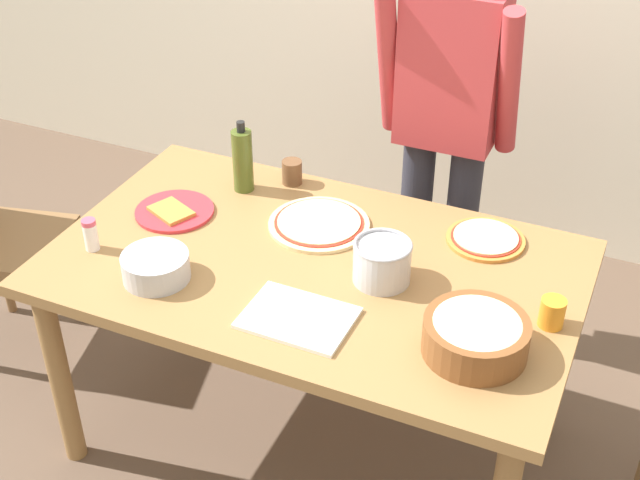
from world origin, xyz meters
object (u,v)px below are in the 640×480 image
Objects in this scene: pizza_raw_on_board at (319,224)px; salt_shaker at (91,235)px; cup_orange at (552,313)px; cutting_board_white at (298,318)px; popcorn_bowl at (476,334)px; cup_small_brown at (292,172)px; mixing_bowl_steel at (156,267)px; person_cook at (447,118)px; olive_oil_bottle at (243,160)px; steel_pot at (382,262)px; dining_table at (313,286)px; pizza_cooked_on_tray at (486,239)px; plate_with_slice at (174,211)px.

pizza_raw_on_board is 3.10× the size of salt_shaker.
cup_orange reaches higher than cutting_board_white.
popcorn_bowl is 0.93× the size of cutting_board_white.
cup_small_brown is (-0.98, 0.41, 0.00)m from cup_orange.
popcorn_bowl reaches higher than pizza_raw_on_board.
mixing_bowl_steel is 0.68m from cup_small_brown.
person_cook is at bearing 125.36° from cup_orange.
mixing_bowl_steel is at bearing -119.12° from person_cook.
olive_oil_bottle reaches higher than steel_pot.
cutting_board_white is at bearing -95.72° from person_cook.
mixing_bowl_steel is 0.56m from olive_oil_bottle.
salt_shaker is at bearing -122.43° from cup_small_brown.
cup_orange is 1.39m from salt_shaker.
cup_small_brown is 0.80× the size of salt_shaker.
mixing_bowl_steel is at bearing 179.18° from cutting_board_white.
salt_shaker reaches higher than mixing_bowl_steel.
person_cook is 5.79× the size of popcorn_bowl.
cup_orange is at bearing -0.49° from dining_table.
person_cook is 6.56× the size of pizza_cooked_on_tray.
plate_with_slice is (-0.71, -0.69, -0.17)m from person_cook.
salt_shaker is (-0.26, 0.05, 0.01)m from mixing_bowl_steel.
pizza_raw_on_board and pizza_cooked_on_tray have the same top height.
cup_small_brown is at bearing 157.26° from cup_orange.
cutting_board_white is at bearing -157.99° from cup_orange.
pizza_raw_on_board is at bearing -113.08° from person_cook.
olive_oil_bottle is at bearing 90.65° from mixing_bowl_steel.
salt_shaker is 0.35× the size of cutting_board_white.
pizza_raw_on_board is 0.73m from popcorn_bowl.
cutting_board_white is at bearing -63.39° from cup_small_brown.
mixing_bowl_steel is (-0.95, -0.06, -0.02)m from popcorn_bowl.
olive_oil_bottle is (0.14, 0.23, 0.11)m from plate_with_slice.
mixing_bowl_steel is at bearing -176.30° from popcorn_bowl.
cutting_board_white is (-0.38, -0.59, -0.00)m from pizza_cooked_on_tray.
pizza_raw_on_board is 3.86× the size of cup_orange.
olive_oil_bottle is 1.16m from cup_orange.
salt_shaker is (-1.21, -0.01, -0.01)m from popcorn_bowl.
popcorn_bowl is 0.49m from cutting_board_white.
person_cook is at bearing 66.92° from pizza_raw_on_board.
dining_table is 0.73m from cup_orange.
cup_orange is 0.70m from cutting_board_white.
cup_orange is 0.28× the size of cutting_board_white.
olive_oil_bottle is 3.01× the size of cup_small_brown.
plate_with_slice is at bearing -120.46° from olive_oil_bottle.
pizza_raw_on_board is 0.36m from olive_oil_bottle.
pizza_raw_on_board is 0.71m from salt_shaker.
dining_table is at bearing 33.63° from mixing_bowl_steel.
pizza_cooked_on_tray is 0.43m from cup_orange.
pizza_cooked_on_tray is 0.97× the size of olive_oil_bottle.
olive_oil_bottle is at bearing 153.89° from steel_pot.
cup_small_brown reaches higher than pizza_raw_on_board.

